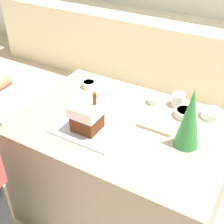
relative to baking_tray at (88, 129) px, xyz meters
name	(u,v)px	position (x,y,z in m)	size (l,w,h in m)	color
ground_plane	(121,210)	(0.16, 0.17, -0.90)	(12.00, 12.00, 0.00)	#C6B28E
back_cabinet_block	(203,63)	(0.16, 2.26, -0.45)	(6.00, 0.60, 0.90)	beige
kitchen_island	(121,171)	(0.16, 0.17, -0.45)	(1.40, 0.98, 0.90)	gray
baking_tray	(88,129)	(0.00, 0.00, 0.00)	(0.44, 0.31, 0.01)	#9E9EA8
gingerbread_house	(87,116)	(0.00, 0.00, 0.10)	(0.18, 0.18, 0.26)	#5B2D14
decorative_tree	(190,118)	(0.59, 0.18, 0.19)	(0.15, 0.15, 0.39)	#33843D
candy_bowl_far_left	(212,113)	(0.65, 0.53, 0.02)	(0.14, 0.14, 0.05)	white
candy_bowl_center_rear	(185,113)	(0.49, 0.45, 0.02)	(0.14, 0.14, 0.05)	silver
candy_bowl_near_tray_left	(89,84)	(-0.29, 0.45, 0.02)	(0.10, 0.10, 0.05)	white
candy_bowl_far_right	(154,100)	(0.24, 0.50, 0.02)	(0.09, 0.09, 0.05)	white
cookbook	(157,125)	(0.37, 0.26, 0.01)	(0.23, 0.14, 0.02)	#CCB78C
mug	(178,100)	(0.40, 0.56, 0.04)	(0.09, 0.09, 0.09)	white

